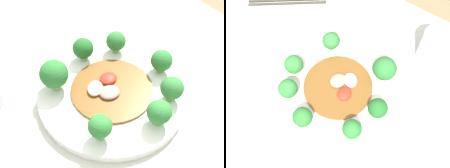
# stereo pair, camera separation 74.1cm
# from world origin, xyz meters

# --- Properties ---
(table) EXTENTS (1.12, 0.75, 0.75)m
(table) POSITION_xyz_m (0.00, 0.00, 0.37)
(table) COLOR #B7BCAD
(table) RESTS_ON ground_plane
(plate) EXTENTS (0.31, 0.31, 0.02)m
(plate) POSITION_xyz_m (-0.01, 0.04, 0.76)
(plate) COLOR white
(plate) RESTS_ON table
(broccoli_east) EXTENTS (0.05, 0.05, 0.06)m
(broccoli_east) POSITION_xyz_m (0.10, 0.03, 0.80)
(broccoli_east) COLOR #89B76B
(broccoli_east) RESTS_ON plate
(broccoli_northeast) EXTENTS (0.06, 0.06, 0.07)m
(broccoli_northeast) POSITION_xyz_m (0.07, 0.12, 0.81)
(broccoli_northeast) COLOR #89B76B
(broccoli_northeast) RESTS_ON plate
(broccoli_west) EXTENTS (0.05, 0.05, 0.06)m
(broccoli_west) POSITION_xyz_m (-0.13, 0.02, 0.80)
(broccoli_west) COLOR #89B76B
(broccoli_west) RESTS_ON plate
(broccoli_south) EXTENTS (0.05, 0.05, 0.05)m
(broccoli_south) POSITION_xyz_m (-0.03, -0.08, 0.80)
(broccoli_south) COLOR #7AAD5B
(broccoli_south) RESTS_ON plate
(broccoli_southwest) EXTENTS (0.05, 0.05, 0.06)m
(broccoli_southwest) POSITION_xyz_m (-0.10, -0.04, 0.80)
(broccoli_southwest) COLOR #70A356
(broccoli_southwest) RESTS_ON plate
(broccoli_southeast) EXTENTS (0.04, 0.04, 0.05)m
(broccoli_southeast) POSITION_xyz_m (0.08, -0.04, 0.80)
(broccoli_southeast) COLOR #7AAD5B
(broccoli_southeast) RESTS_ON plate
(broccoli_northwest) EXTENTS (0.04, 0.04, 0.06)m
(broccoli_northwest) POSITION_xyz_m (-0.09, 0.12, 0.80)
(broccoli_northwest) COLOR #7AAD5B
(broccoli_northwest) RESTS_ON plate
(stirfry_center) EXTENTS (0.17, 0.17, 0.02)m
(stirfry_center) POSITION_xyz_m (-0.01, 0.04, 0.77)
(stirfry_center) COLOR brown
(stirfry_center) RESTS_ON plate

